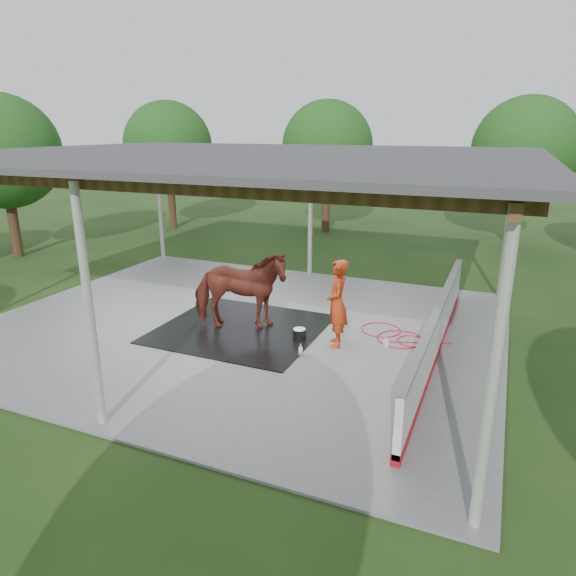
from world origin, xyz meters
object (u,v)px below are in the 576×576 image
at_px(dasher_board, 437,332).
at_px(horse, 240,290).
at_px(handler, 337,303).
at_px(wash_bucket, 299,334).

bearing_deg(dasher_board, horse, -176.53).
height_order(dasher_board, handler, handler).
relative_size(dasher_board, horse, 3.60).
xyz_separation_m(horse, wash_bucket, (1.53, -0.07, -0.82)).
bearing_deg(horse, wash_bucket, -112.59).
distance_m(horse, wash_bucket, 1.74).
distance_m(handler, wash_bucket, 1.17).
height_order(horse, wash_bucket, horse).
xyz_separation_m(handler, wash_bucket, (-0.83, -0.09, -0.82)).
relative_size(horse, wash_bucket, 7.61).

